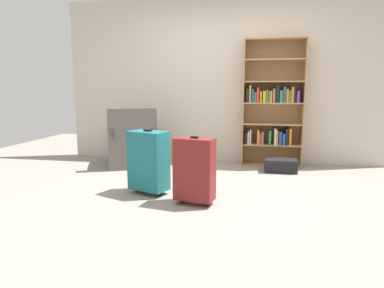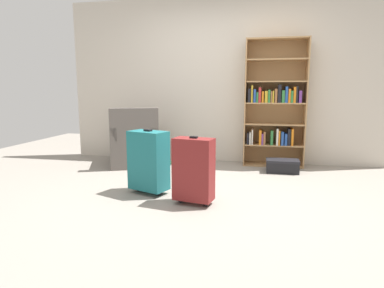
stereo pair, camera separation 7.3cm
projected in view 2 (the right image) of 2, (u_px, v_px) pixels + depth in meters
The scene contains 8 objects.
ground_plane at pixel (206, 195), 3.63m from camera, with size 8.99×8.99×0.00m, color gray.
back_wall at pixel (225, 81), 5.22m from camera, with size 5.14×0.10×2.60m, color beige.
bookshelf at pixel (274, 106), 4.94m from camera, with size 0.90×0.30×1.90m.
armchair at pixel (134, 145), 5.03m from camera, with size 0.92×0.92×0.90m.
mug at pixel (167, 163), 5.04m from camera, with size 0.12×0.08×0.10m.
storage_box at pixel (282, 166), 4.62m from camera, with size 0.45×0.26×0.19m.
suitcase_teal at pixel (149, 160), 3.65m from camera, with size 0.49×0.38×0.73m.
suitcase_dark_red at pixel (194, 169), 3.29m from camera, with size 0.43×0.28×0.70m.
Camera 2 is at (0.53, -3.45, 1.15)m, focal length 30.54 mm.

